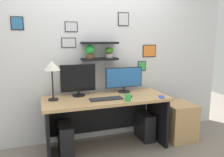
{
  "coord_description": "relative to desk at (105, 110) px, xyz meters",
  "views": [
    {
      "loc": [
        -0.89,
        -2.88,
        1.56
      ],
      "look_at": [
        0.1,
        0.05,
        1.0
      ],
      "focal_mm": 35.98,
      "sensor_mm": 36.0,
      "label": 1
    }
  ],
  "objects": [
    {
      "name": "ground_plane",
      "position": [
        0.0,
        -0.06,
        -0.54
      ],
      "size": [
        8.0,
        8.0,
        0.0
      ],
      "primitive_type": "plane",
      "color": "gray"
    },
    {
      "name": "drawer_cabinet",
      "position": [
        1.16,
        -0.09,
        -0.26
      ],
      "size": [
        0.44,
        0.5,
        0.56
      ],
      "primitive_type": "cube",
      "color": "tan",
      "rests_on": "ground"
    },
    {
      "name": "computer_tower_right",
      "position": [
        0.65,
        0.05,
        -0.34
      ],
      "size": [
        0.18,
        0.4,
        0.41
      ],
      "primitive_type": "cube",
      "color": "black",
      "rests_on": "ground"
    },
    {
      "name": "monitor_right",
      "position": [
        0.35,
        0.16,
        0.41
      ],
      "size": [
        0.58,
        0.18,
        0.38
      ],
      "color": "black",
      "rests_on": "desk"
    },
    {
      "name": "coffee_mug",
      "position": [
        0.21,
        -0.32,
        0.25
      ],
      "size": [
        0.08,
        0.08,
        0.09
      ],
      "primitive_type": "cylinder",
      "color": "green",
      "rests_on": "desk"
    },
    {
      "name": "computer_tower_left",
      "position": [
        -0.58,
        -0.08,
        -0.32
      ],
      "size": [
        0.18,
        0.4,
        0.44
      ],
      "primitive_type": "cube",
      "color": "black",
      "rests_on": "ground"
    },
    {
      "name": "monitor_left",
      "position": [
        -0.35,
        0.16,
        0.44
      ],
      "size": [
        0.5,
        0.18,
        0.45
      ],
      "color": "black",
      "rests_on": "desk"
    },
    {
      "name": "desk_lamp",
      "position": [
        -0.71,
        0.03,
        0.64
      ],
      "size": [
        0.22,
        0.22,
        0.53
      ],
      "color": "black",
      "rests_on": "desk"
    },
    {
      "name": "keyboard",
      "position": [
        -0.04,
        -0.16,
        0.22
      ],
      "size": [
        0.44,
        0.14,
        0.02
      ],
      "primitive_type": "cube",
      "color": "#2D2D33",
      "rests_on": "desk"
    },
    {
      "name": "desk",
      "position": [
        0.0,
        0.0,
        0.0
      ],
      "size": [
        1.74,
        0.68,
        0.75
      ],
      "color": "tan",
      "rests_on": "ground"
    },
    {
      "name": "cell_phone",
      "position": [
        0.73,
        -0.29,
        0.21
      ],
      "size": [
        0.12,
        0.16,
        0.01
      ],
      "primitive_type": "cube",
      "rotation": [
        0.0,
        0.0,
        -0.38
      ],
      "color": "blue",
      "rests_on": "desk"
    },
    {
      "name": "computer_mouse",
      "position": [
        0.32,
        -0.14,
        0.22
      ],
      "size": [
        0.06,
        0.09,
        0.03
      ],
      "primitive_type": "ellipsoid",
      "color": "black",
      "rests_on": "desk"
    },
    {
      "name": "back_wall_assembly",
      "position": [
        0.0,
        0.38,
        0.81
      ],
      "size": [
        4.4,
        0.24,
        2.7
      ],
      "color": "silver",
      "rests_on": "ground"
    }
  ]
}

